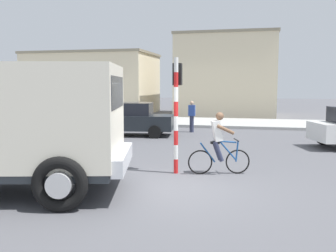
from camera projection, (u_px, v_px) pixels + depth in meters
ground_plane at (173, 187)px, 8.96m from camera, size 120.00×120.00×0.00m
sidewalk_far at (224, 123)px, 23.33m from camera, size 80.00×5.00×0.16m
truck_foreground at (3, 121)px, 8.29m from camera, size 5.85×3.77×2.90m
cyclist at (219, 143)px, 10.21m from camera, size 1.66×0.66×1.72m
traffic_light_pole at (177, 99)px, 10.25m from camera, size 0.24×0.43×3.20m
car_white_mid at (131, 119)px, 18.00m from camera, size 4.18×2.24×1.60m
pedestrian_near_kerb at (192, 116)px, 19.27m from camera, size 0.34×0.22×1.62m
building_corner_left at (93, 83)px, 32.89m from camera, size 10.69×6.72×5.20m
building_mid_block at (227, 75)px, 30.19m from camera, size 7.79×6.48×6.42m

